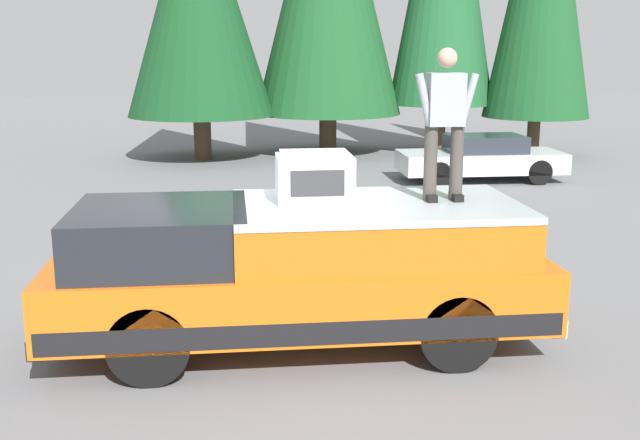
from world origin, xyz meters
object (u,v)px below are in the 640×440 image
at_px(parked_car_silver, 481,158).
at_px(compressor_unit, 314,177).
at_px(person_on_truck_bed, 445,120).
at_px(pickup_truck, 299,272).

bearing_deg(parked_car_silver, compressor_unit, 152.53).
bearing_deg(person_on_truck_bed, compressor_unit, 86.07).
xyz_separation_m(pickup_truck, person_on_truck_bed, (0.05, -1.64, 1.68)).
xyz_separation_m(pickup_truck, compressor_unit, (0.15, -0.19, 1.05)).
xyz_separation_m(pickup_truck, parked_car_silver, (10.46, -5.55, -0.29)).
distance_m(person_on_truck_bed, parked_car_silver, 11.30).
height_order(pickup_truck, person_on_truck_bed, person_on_truck_bed).
relative_size(compressor_unit, parked_car_silver, 0.20).
xyz_separation_m(compressor_unit, person_on_truck_bed, (-0.10, -1.45, 0.62)).
relative_size(pickup_truck, person_on_truck_bed, 3.28).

